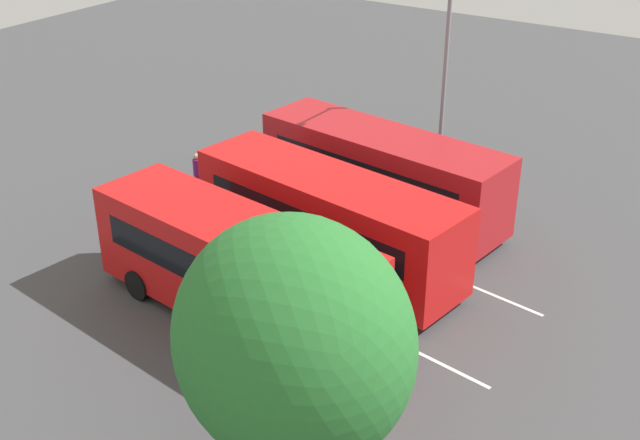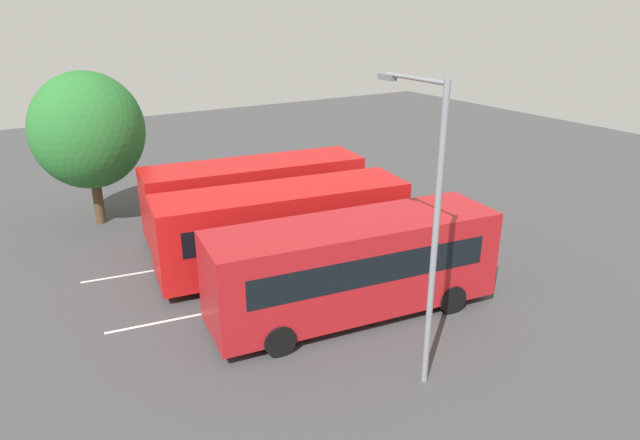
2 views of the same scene
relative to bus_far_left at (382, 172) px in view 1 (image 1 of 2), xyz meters
name	(u,v)px [view 1 (image 1 of 2)]	position (x,y,z in m)	size (l,w,h in m)	color
ground_plane	(326,263)	(-0.19, 3.88, -1.74)	(69.09, 69.09, 0.00)	#424244
bus_far_left	(382,172)	(0.00, 0.00, 0.00)	(9.52, 3.72, 3.17)	#AD191E
bus_center_left	(327,219)	(-0.34, 4.08, 0.00)	(9.53, 3.87, 3.17)	red
bus_center_right	(233,265)	(0.35, 7.93, 0.00)	(9.51, 3.71, 3.17)	red
pedestrian	(197,171)	(6.64, 2.27, -0.73)	(0.39, 0.39, 1.72)	#232833
street_lamp	(442,72)	(-0.39, -3.62, 2.78)	(0.25, 2.56, 7.84)	gray
depot_tree	(293,343)	(-5.21, 12.83, 2.50)	(4.83, 4.35, 6.79)	#4C3823
lane_stripe_outer_left	(358,239)	(-0.19, 1.91, -1.74)	(14.09, 0.12, 0.01)	silver
lane_stripe_inner_left	(292,290)	(-0.19, 5.85, -1.74)	(14.09, 0.12, 0.01)	silver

